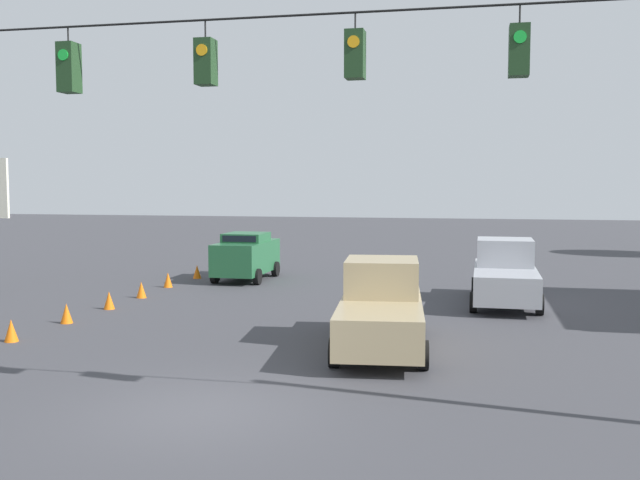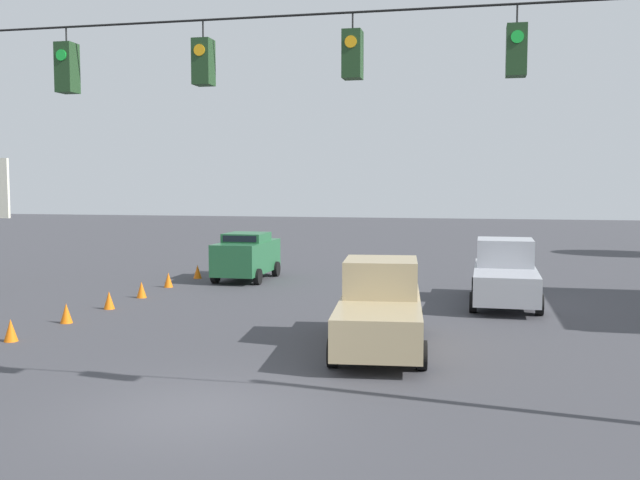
% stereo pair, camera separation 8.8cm
% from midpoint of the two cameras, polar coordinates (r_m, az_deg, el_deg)
% --- Properties ---
extents(ground_plane, '(140.00, 140.00, 0.00)m').
position_cam_midpoint_polar(ground_plane, '(13.06, -9.62, -13.33)').
color(ground_plane, '#3D3D42').
extents(overhead_signal_span, '(20.80, 0.38, 7.59)m').
position_cam_midpoint_polar(overhead_signal_span, '(12.97, -9.36, 8.46)').
color(overhead_signal_span, slate).
rests_on(overhead_signal_span, ground_plane).
extents(pickup_truck_tan_crossing_near, '(2.55, 5.71, 2.12)m').
position_cam_midpoint_polar(pickup_truck_tan_crossing_near, '(17.41, 4.98, -5.44)').
color(pickup_truck_tan_crossing_near, tan).
rests_on(pickup_truck_tan_crossing_near, ground_plane).
extents(pickup_truck_silver_oncoming_far, '(2.26, 5.49, 2.12)m').
position_cam_midpoint_polar(pickup_truck_silver_oncoming_far, '(24.45, 14.68, -2.67)').
color(pickup_truck_silver_oncoming_far, '#A8AAB2').
rests_on(pickup_truck_silver_oncoming_far, ground_plane).
extents(sedan_green_withflow_far, '(2.01, 4.00, 1.95)m').
position_cam_midpoint_polar(sedan_green_withflow_far, '(29.60, -5.80, -1.23)').
color(sedan_green_withflow_far, '#236038').
rests_on(sedan_green_withflow_far, ground_plane).
extents(traffic_cone_nearest, '(0.35, 0.35, 0.57)m').
position_cam_midpoint_polar(traffic_cone_nearest, '(19.76, -23.39, -6.64)').
color(traffic_cone_nearest, orange).
rests_on(traffic_cone_nearest, ground_plane).
extents(traffic_cone_second, '(0.35, 0.35, 0.57)m').
position_cam_midpoint_polar(traffic_cone_second, '(21.72, -19.53, -5.54)').
color(traffic_cone_second, orange).
rests_on(traffic_cone_second, ground_plane).
extents(traffic_cone_third, '(0.35, 0.35, 0.57)m').
position_cam_midpoint_polar(traffic_cone_third, '(23.68, -16.42, -4.64)').
color(traffic_cone_third, orange).
rests_on(traffic_cone_third, ground_plane).
extents(traffic_cone_fourth, '(0.35, 0.35, 0.57)m').
position_cam_midpoint_polar(traffic_cone_fourth, '(25.68, -14.00, -3.88)').
color(traffic_cone_fourth, orange).
rests_on(traffic_cone_fourth, ground_plane).
extents(traffic_cone_fifth, '(0.35, 0.35, 0.57)m').
position_cam_midpoint_polar(traffic_cone_fifth, '(28.02, -11.95, -3.14)').
color(traffic_cone_fifth, orange).
rests_on(traffic_cone_fifth, ground_plane).
extents(traffic_cone_farthest, '(0.35, 0.35, 0.57)m').
position_cam_midpoint_polar(traffic_cone_farthest, '(30.37, -9.69, -2.51)').
color(traffic_cone_farthest, orange).
rests_on(traffic_cone_farthest, ground_plane).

